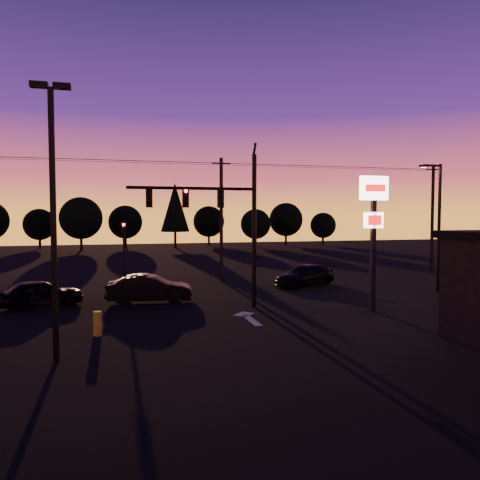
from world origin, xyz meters
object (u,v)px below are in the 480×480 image
at_px(secondary_signal, 124,246).
at_px(pylon_sign, 374,214).
at_px(parking_lot_light, 53,203).
at_px(car_right, 305,275).
at_px(streetlight, 438,222).
at_px(traffic_signal_mast, 224,213).
at_px(bollard, 97,324).
at_px(car_mid, 150,289).
at_px(car_left, 41,293).

distance_m(secondary_signal, pylon_sign, 15.75).
bearing_deg(parking_lot_light, secondary_signal, 80.21).
bearing_deg(parking_lot_light, car_right, 42.54).
bearing_deg(parking_lot_light, pylon_sign, 17.23).
bearing_deg(streetlight, traffic_signal_mast, -173.86).
height_order(bollard, car_mid, car_mid).
height_order(parking_lot_light, streetlight, parking_lot_light).
bearing_deg(car_right, traffic_signal_mast, -73.01).
height_order(parking_lot_light, car_right, parking_lot_light).
xyz_separation_m(secondary_signal, bollard, (-1.29, -11.43, -2.37)).
xyz_separation_m(car_left, car_mid, (5.65, -0.26, 0.05)).
xyz_separation_m(secondary_signal, car_mid, (1.27, -4.73, -2.09)).
xyz_separation_m(secondary_signal, car_right, (12.08, -1.11, -2.16)).
bearing_deg(car_left, car_mid, -110.68).
distance_m(traffic_signal_mast, parking_lot_light, 10.19).
relative_size(traffic_signal_mast, car_left, 2.02).
distance_m(bollard, car_left, 7.62).
distance_m(traffic_signal_mast, pylon_sign, 7.52).
bearing_deg(bollard, car_left, 113.95).
distance_m(secondary_signal, parking_lot_light, 14.90).
height_order(traffic_signal_mast, bollard, traffic_signal_mast).
bearing_deg(car_right, parking_lot_light, -72.13).
height_order(secondary_signal, car_mid, secondary_signal).
bearing_deg(car_mid, parking_lot_light, 167.06).
distance_m(secondary_signal, car_right, 12.32).
bearing_deg(secondary_signal, bollard, -96.42).
xyz_separation_m(pylon_sign, bollard, (-13.29, -1.44, -4.42)).
height_order(parking_lot_light, bollard, parking_lot_light).
distance_m(streetlight, car_mid, 18.05).
bearing_deg(pylon_sign, parking_lot_light, -162.77).
bearing_deg(car_right, secondary_signal, -119.92).
height_order(parking_lot_light, pylon_sign, parking_lot_light).
distance_m(parking_lot_light, car_mid, 11.39).
height_order(traffic_signal_mast, streetlight, traffic_signal_mast).
bearing_deg(parking_lot_light, traffic_signal_mast, 43.37).
xyz_separation_m(parking_lot_light, pylon_sign, (14.50, 4.50, -0.36)).
height_order(bollard, car_left, car_left).
height_order(traffic_signal_mast, secondary_signal, traffic_signal_mast).
bearing_deg(parking_lot_light, bollard, 68.32).
height_order(pylon_sign, streetlight, streetlight).
xyz_separation_m(parking_lot_light, car_right, (14.58, 13.37, -4.57)).
relative_size(pylon_sign, car_left, 1.60).
xyz_separation_m(traffic_signal_mast, streetlight, (14.01, 1.51, -0.52)).
height_order(secondary_signal, bollard, secondary_signal).
xyz_separation_m(traffic_signal_mast, car_right, (7.17, 6.38, -4.24)).
distance_m(pylon_sign, car_mid, 12.65).
bearing_deg(streetlight, car_mid, 175.92).
distance_m(secondary_signal, car_left, 6.61).
xyz_separation_m(secondary_signal, pylon_sign, (12.00, -9.99, 2.05)).
bearing_deg(secondary_signal, car_right, -5.26).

